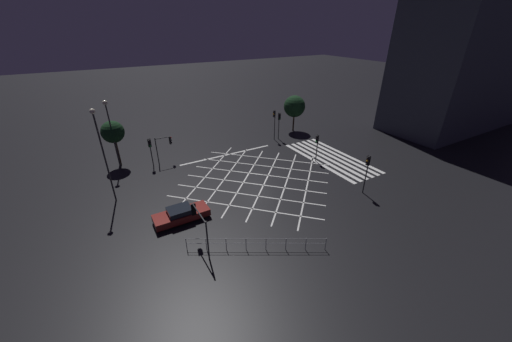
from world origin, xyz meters
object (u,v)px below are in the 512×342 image
(traffic_light_sw_cross, at_px, (367,167))
(street_tree_near, at_px, (294,106))
(traffic_light_se_cross, at_px, (274,119))
(street_tree_far, at_px, (113,132))
(traffic_light_median_south, at_px, (317,143))
(traffic_light_se_main, at_px, (279,121))
(traffic_light_ne_main, at_px, (150,147))
(traffic_light_ne_cross, at_px, (165,144))
(traffic_light_nw_main, at_px, (199,219))
(street_lamp_west, at_px, (110,122))
(waiting_car, at_px, (181,214))
(street_lamp_east, at_px, (101,144))

(traffic_light_sw_cross, xyz_separation_m, street_tree_near, (18.20, -5.18, 0.92))
(traffic_light_se_cross, relative_size, street_tree_far, 0.80)
(traffic_light_se_cross, bearing_deg, traffic_light_median_south, 92.31)
(traffic_light_se_main, relative_size, street_tree_far, 0.72)
(traffic_light_ne_main, relative_size, traffic_light_ne_cross, 1.03)
(traffic_light_sw_cross, height_order, street_tree_far, street_tree_far)
(traffic_light_nw_main, xyz_separation_m, street_tree_near, (17.40, -21.48, 1.34))
(traffic_light_se_cross, relative_size, street_lamp_west, 0.55)
(waiting_car, bearing_deg, traffic_light_median_south, 10.73)
(traffic_light_nw_main, distance_m, street_lamp_west, 17.61)
(traffic_light_median_south, xyz_separation_m, street_lamp_west, (9.89, 20.55, 3.02))
(traffic_light_ne_cross, height_order, waiting_car, traffic_light_ne_cross)
(traffic_light_nw_main, height_order, street_tree_far, street_tree_far)
(traffic_light_nw_main, height_order, street_lamp_west, street_lamp_west)
(traffic_light_se_main, distance_m, street_lamp_east, 23.11)
(traffic_light_ne_main, distance_m, street_lamp_east, 7.96)
(traffic_light_se_cross, xyz_separation_m, street_lamp_east, (-5.74, 21.52, 2.66))
(traffic_light_se_cross, distance_m, street_lamp_west, 20.39)
(traffic_light_se_cross, height_order, street_lamp_east, street_lamp_east)
(traffic_light_se_main, height_order, traffic_light_ne_cross, traffic_light_se_main)
(traffic_light_ne_cross, relative_size, street_tree_far, 0.62)
(street_lamp_west, height_order, street_tree_near, street_lamp_west)
(street_lamp_east, bearing_deg, traffic_light_ne_main, -40.21)
(traffic_light_nw_main, distance_m, traffic_light_ne_cross, 15.79)
(traffic_light_ne_cross, bearing_deg, traffic_light_se_main, -0.80)
(street_lamp_east, height_order, waiting_car, street_lamp_east)
(traffic_light_ne_main, xyz_separation_m, traffic_light_sw_cross, (-16.27, -16.36, 0.41))
(street_lamp_west, height_order, street_tree_far, street_lamp_west)
(street_lamp_west, bearing_deg, traffic_light_ne_main, -114.36)
(traffic_light_se_main, bearing_deg, street_lamp_west, -94.18)
(traffic_light_nw_main, xyz_separation_m, traffic_light_se_main, (15.48, -17.49, 0.30))
(traffic_light_ne_main, xyz_separation_m, traffic_light_ne_cross, (0.22, -1.70, -0.05))
(traffic_light_se_cross, xyz_separation_m, traffic_light_ne_main, (-0.19, 16.83, -0.60))
(traffic_light_se_main, distance_m, traffic_light_median_south, 8.38)
(traffic_light_nw_main, bearing_deg, traffic_light_se_cross, -46.92)
(traffic_light_se_main, height_order, street_lamp_east, street_lamp_east)
(traffic_light_ne_cross, bearing_deg, traffic_light_nw_main, -95.94)
(street_lamp_west, bearing_deg, traffic_light_ne_cross, -104.44)
(street_tree_near, bearing_deg, traffic_light_se_cross, 110.13)
(street_lamp_east, bearing_deg, street_lamp_west, -10.49)
(traffic_light_median_south, bearing_deg, traffic_light_nw_main, 22.60)
(traffic_light_se_cross, height_order, traffic_light_nw_main, traffic_light_se_cross)
(street_tree_far, bearing_deg, traffic_light_se_cross, -96.11)
(traffic_light_se_cross, xyz_separation_m, traffic_light_se_main, (-0.19, -0.72, -0.30))
(traffic_light_se_cross, height_order, traffic_light_ne_cross, traffic_light_se_cross)
(street_lamp_east, xyz_separation_m, waiting_car, (-6.11, -4.44, -5.11))
(traffic_light_ne_main, xyz_separation_m, traffic_light_se_main, (0.00, -17.55, 0.30))
(street_lamp_east, bearing_deg, traffic_light_median_south, -97.33)
(traffic_light_ne_cross, bearing_deg, traffic_light_median_south, -29.02)
(traffic_light_nw_main, distance_m, traffic_light_median_south, 18.53)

